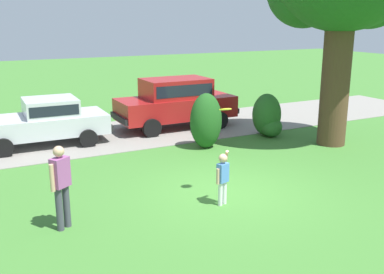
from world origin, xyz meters
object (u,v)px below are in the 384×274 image
object	(u,v)px
child_thrower	(223,175)
frisbee	(225,109)
parked_sedan	(45,120)
parked_suv	(176,100)
adult_onlooker	(61,183)

from	to	relation	value
child_thrower	frisbee	xyz separation A→B (m)	(0.32, 0.45, 1.40)
parked_sedan	parked_suv	world-z (taller)	parked_suv
frisbee	parked_suv	bearing A→B (deg)	73.85
parked_sedan	frisbee	world-z (taller)	frisbee
adult_onlooker	frisbee	bearing A→B (deg)	0.03
child_thrower	adult_onlooker	xyz separation A→B (m)	(-3.47, 0.45, 0.27)
frisbee	child_thrower	bearing A→B (deg)	-125.23
child_thrower	adult_onlooker	size ratio (longest dim) A/B	0.74
parked_sedan	child_thrower	world-z (taller)	parked_sedan
parked_suv	frisbee	world-z (taller)	frisbee
adult_onlooker	parked_suv	bearing A→B (deg)	49.72
child_thrower	parked_sedan	bearing A→B (deg)	110.49
child_thrower	adult_onlooker	distance (m)	3.51
parked_suv	frisbee	xyz separation A→B (m)	(-1.97, -6.79, 1.04)
parked_suv	frisbee	distance (m)	7.15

